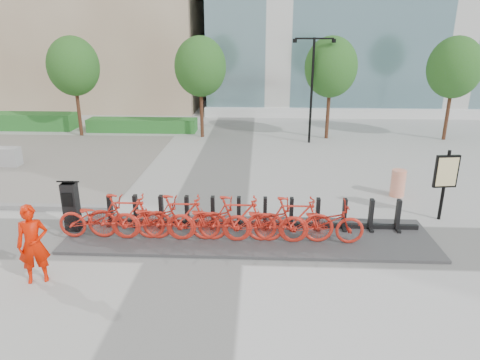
{
  "coord_description": "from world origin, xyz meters",
  "views": [
    {
      "loc": [
        1.55,
        -10.0,
        5.13
      ],
      "look_at": [
        1.0,
        1.5,
        1.2
      ],
      "focal_mm": 32.0,
      "sensor_mm": 36.0,
      "label": 1
    }
  ],
  "objects_px": {
    "bike_0": "(98,218)",
    "construction_barrel": "(398,183)",
    "worker_red": "(33,244)",
    "kiosk": "(71,206)",
    "map_sign": "(446,174)"
  },
  "relations": [
    {
      "from": "bike_0",
      "to": "construction_barrel",
      "type": "distance_m",
      "value": 9.5
    },
    {
      "from": "worker_red",
      "to": "construction_barrel",
      "type": "relative_size",
      "value": 1.96
    },
    {
      "from": "bike_0",
      "to": "kiosk",
      "type": "distance_m",
      "value": 1.0
    },
    {
      "from": "bike_0",
      "to": "construction_barrel",
      "type": "bearing_deg",
      "value": -67.21
    },
    {
      "from": "bike_0",
      "to": "kiosk",
      "type": "bearing_deg",
      "value": 63.71
    },
    {
      "from": "construction_barrel",
      "to": "map_sign",
      "type": "xyz_separation_m",
      "value": [
        0.67,
        -1.88,
        0.93
      ]
    },
    {
      "from": "kiosk",
      "to": "construction_barrel",
      "type": "height_order",
      "value": "kiosk"
    },
    {
      "from": "map_sign",
      "to": "worker_red",
      "type": "bearing_deg",
      "value": -167.29
    },
    {
      "from": "kiosk",
      "to": "worker_red",
      "type": "height_order",
      "value": "worker_red"
    },
    {
      "from": "bike_0",
      "to": "worker_red",
      "type": "distance_m",
      "value": 2.11
    },
    {
      "from": "bike_0",
      "to": "worker_red",
      "type": "height_order",
      "value": "worker_red"
    },
    {
      "from": "kiosk",
      "to": "map_sign",
      "type": "height_order",
      "value": "map_sign"
    },
    {
      "from": "kiosk",
      "to": "construction_barrel",
      "type": "xyz_separation_m",
      "value": [
        9.64,
        3.24,
        -0.33
      ]
    },
    {
      "from": "construction_barrel",
      "to": "kiosk",
      "type": "bearing_deg",
      "value": -161.4
    },
    {
      "from": "kiosk",
      "to": "construction_barrel",
      "type": "distance_m",
      "value": 10.17
    }
  ]
}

